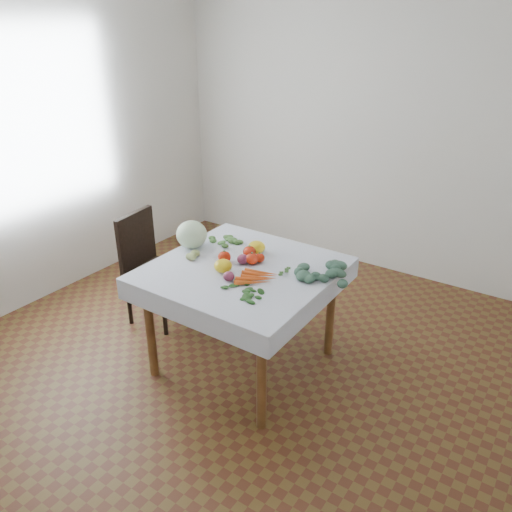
# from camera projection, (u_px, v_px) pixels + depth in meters

# --- Properties ---
(ground) EXTENTS (4.00, 4.00, 0.00)m
(ground) POSITION_uv_depth(u_px,v_px,m) (244.00, 363.00, 3.54)
(ground) COLOR brown
(back_wall) EXTENTS (4.00, 0.04, 2.70)m
(back_wall) POSITION_uv_depth(u_px,v_px,m) (371.00, 125.00, 4.46)
(back_wall) COLOR silver
(back_wall) RESTS_ON ground
(left_wall) EXTENTS (0.04, 4.00, 2.70)m
(left_wall) POSITION_uv_depth(u_px,v_px,m) (38.00, 138.00, 3.97)
(left_wall) COLOR silver
(left_wall) RESTS_ON ground
(table) EXTENTS (1.00, 1.00, 0.75)m
(table) POSITION_uv_depth(u_px,v_px,m) (243.00, 282.00, 3.26)
(table) COLOR brown
(table) RESTS_ON ground
(tablecloth) EXTENTS (1.12, 1.12, 0.01)m
(tablecloth) POSITION_uv_depth(u_px,v_px,m) (243.00, 268.00, 3.22)
(tablecloth) COLOR white
(tablecloth) RESTS_ON table
(chair) EXTENTS (0.44, 0.44, 0.88)m
(chair) POSITION_uv_depth(u_px,v_px,m) (148.00, 260.00, 3.89)
(chair) COLOR black
(chair) RESTS_ON ground
(cabbage) EXTENTS (0.23, 0.23, 0.19)m
(cabbage) POSITION_uv_depth(u_px,v_px,m) (192.00, 234.00, 3.47)
(cabbage) COLOR #D8F1C9
(cabbage) RESTS_ON tablecloth
(tomato_a) EXTENTS (0.11, 0.11, 0.08)m
(tomato_a) POSITION_uv_depth(u_px,v_px,m) (224.00, 257.00, 3.28)
(tomato_a) COLOR red
(tomato_a) RESTS_ON tablecloth
(tomato_b) EXTENTS (0.10, 0.10, 0.08)m
(tomato_b) POSITION_uv_depth(u_px,v_px,m) (252.00, 259.00, 3.25)
(tomato_b) COLOR red
(tomato_b) RESTS_ON tablecloth
(tomato_c) EXTENTS (0.09, 0.09, 0.06)m
(tomato_c) POSITION_uv_depth(u_px,v_px,m) (260.00, 258.00, 3.28)
(tomato_c) COLOR red
(tomato_c) RESTS_ON tablecloth
(tomato_d) EXTENTS (0.09, 0.09, 0.08)m
(tomato_d) POSITION_uv_depth(u_px,v_px,m) (249.00, 252.00, 3.34)
(tomato_d) COLOR red
(tomato_d) RESTS_ON tablecloth
(heirloom_back) EXTENTS (0.13, 0.13, 0.08)m
(heirloom_back) POSITION_uv_depth(u_px,v_px,m) (256.00, 247.00, 3.40)
(heirloom_back) COLOR yellow
(heirloom_back) RESTS_ON tablecloth
(heirloom_front) EXTENTS (0.12, 0.12, 0.08)m
(heirloom_front) POSITION_uv_depth(u_px,v_px,m) (223.00, 266.00, 3.15)
(heirloom_front) COLOR yellow
(heirloom_front) RESTS_ON tablecloth
(onion_a) EXTENTS (0.10, 0.10, 0.07)m
(onion_a) POSITION_uv_depth(u_px,v_px,m) (243.00, 259.00, 3.26)
(onion_a) COLOR #4F162E
(onion_a) RESTS_ON tablecloth
(onion_b) EXTENTS (0.09, 0.09, 0.06)m
(onion_b) POSITION_uv_depth(u_px,v_px,m) (229.00, 276.00, 3.05)
(onion_b) COLOR #4F162E
(onion_b) RESTS_ON tablecloth
(tomatillo_cluster) EXTENTS (0.12, 0.10, 0.05)m
(tomatillo_cluster) POSITION_uv_depth(u_px,v_px,m) (193.00, 254.00, 3.34)
(tomatillo_cluster) COLOR #AFBE6E
(tomatillo_cluster) RESTS_ON tablecloth
(carrot_bunch) EXTENTS (0.22, 0.28, 0.03)m
(carrot_bunch) POSITION_uv_depth(u_px,v_px,m) (257.00, 277.00, 3.06)
(carrot_bunch) COLOR #CF4917
(carrot_bunch) RESTS_ON tablecloth
(kale_bunch) EXTENTS (0.37, 0.34, 0.05)m
(kale_bunch) POSITION_uv_depth(u_px,v_px,m) (323.00, 271.00, 3.12)
(kale_bunch) COLOR #3E6652
(kale_bunch) RESTS_ON tablecloth
(basil_bunch) EXTENTS (0.26, 0.21, 0.01)m
(basil_bunch) POSITION_uv_depth(u_px,v_px,m) (244.00, 290.00, 2.93)
(basil_bunch) COLOR #20541A
(basil_bunch) RESTS_ON tablecloth
(dill_bunch) EXTENTS (0.20, 0.20, 0.02)m
(dill_bunch) POSITION_uv_depth(u_px,v_px,m) (225.00, 240.00, 3.58)
(dill_bunch) COLOR #4A7D39
(dill_bunch) RESTS_ON tablecloth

